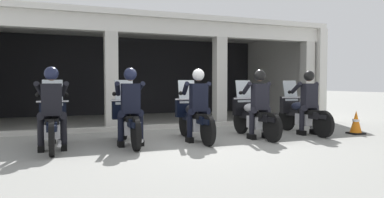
% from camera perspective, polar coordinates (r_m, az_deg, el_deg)
% --- Properties ---
extents(ground_plane, '(80.00, 80.00, 0.00)m').
position_cam_1_polar(ground_plane, '(10.68, -5.44, -4.27)').
color(ground_plane, gray).
extents(station_building, '(11.07, 5.17, 3.29)m').
position_cam_1_polar(station_building, '(12.90, -7.31, 6.37)').
color(station_building, black).
rests_on(station_building, ground).
extents(kerb_strip, '(10.57, 0.24, 0.12)m').
position_cam_1_polar(kerb_strip, '(9.90, -3.00, -4.46)').
color(kerb_strip, '#B7B5AD').
rests_on(kerb_strip, ground).
extents(motorcycle_far_left, '(0.62, 2.04, 1.35)m').
position_cam_1_polar(motorcycle_far_left, '(7.35, -21.83, -3.64)').
color(motorcycle_far_left, black).
rests_on(motorcycle_far_left, ground).
extents(police_officer_far_left, '(0.63, 0.61, 1.58)m').
position_cam_1_polar(police_officer_far_left, '(7.03, -21.95, -0.33)').
color(police_officer_far_left, black).
rests_on(police_officer_far_left, ground).
extents(motorcycle_left, '(0.62, 2.04, 1.35)m').
position_cam_1_polar(motorcycle_left, '(7.45, -10.43, -3.42)').
color(motorcycle_left, black).
rests_on(motorcycle_left, ground).
extents(police_officer_left, '(0.63, 0.61, 1.58)m').
position_cam_1_polar(police_officer_left, '(7.14, -10.06, -0.15)').
color(police_officer_left, black).
rests_on(police_officer_left, ground).
extents(motorcycle_center, '(0.62, 2.04, 1.35)m').
position_cam_1_polar(motorcycle_center, '(7.83, 0.25, -3.08)').
color(motorcycle_center, black).
rests_on(motorcycle_center, ground).
extents(police_officer_center, '(0.63, 0.61, 1.58)m').
position_cam_1_polar(police_officer_center, '(7.54, 1.01, 0.04)').
color(police_officer_center, black).
rests_on(police_officer_center, ground).
extents(motorcycle_right, '(0.62, 2.04, 1.35)m').
position_cam_1_polar(motorcycle_right, '(8.39, 9.91, -2.74)').
color(motorcycle_right, black).
rests_on(motorcycle_right, ground).
extents(police_officer_right, '(0.63, 0.61, 1.58)m').
position_cam_1_polar(police_officer_right, '(8.12, 10.94, 0.17)').
color(police_officer_right, black).
rests_on(police_officer_right, ground).
extents(motorcycle_far_right, '(0.62, 2.04, 1.35)m').
position_cam_1_polar(motorcycle_far_right, '(9.31, 17.36, -2.29)').
color(motorcycle_far_right, black).
rests_on(motorcycle_far_right, ground).
extents(police_officer_far_right, '(0.63, 0.61, 1.58)m').
position_cam_1_polar(police_officer_far_right, '(9.06, 18.49, 0.33)').
color(police_officer_far_right, black).
rests_on(police_officer_far_right, ground).
extents(traffic_cone_flank, '(0.34, 0.34, 0.59)m').
position_cam_1_polar(traffic_cone_flank, '(9.68, 25.23, -3.50)').
color(traffic_cone_flank, black).
rests_on(traffic_cone_flank, ground).
extents(bollard_kerbside, '(0.14, 0.14, 1.01)m').
position_cam_1_polar(bollard_kerbside, '(11.99, 19.42, -1.26)').
color(bollard_kerbside, yellow).
rests_on(bollard_kerbside, ground).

